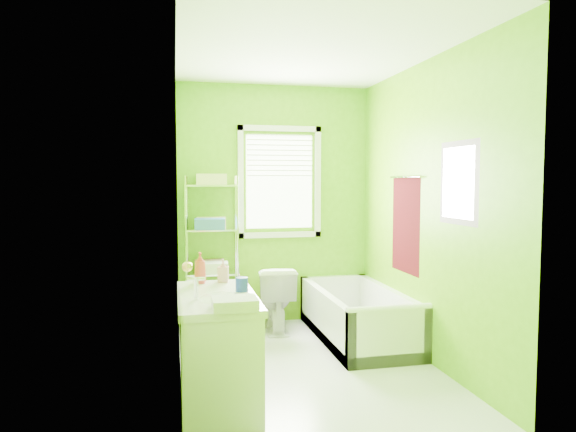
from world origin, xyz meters
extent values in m
plane|color=silver|center=(0.00, 0.00, 0.00)|extent=(2.90, 2.90, 0.00)
cube|color=#5BA007|center=(0.00, 1.45, 1.30)|extent=(2.10, 0.04, 2.60)
cube|color=#5BA007|center=(0.00, -1.45, 1.30)|extent=(2.10, 0.04, 2.60)
cube|color=#5BA007|center=(-1.05, 0.00, 1.30)|extent=(0.04, 2.90, 2.60)
cube|color=#5BA007|center=(1.05, 0.00, 1.30)|extent=(0.04, 2.90, 2.60)
cube|color=white|center=(0.00, 0.00, 2.60)|extent=(2.10, 2.90, 0.04)
cube|color=white|center=(0.05, 1.44, 1.55)|extent=(0.74, 0.01, 1.01)
cube|color=white|center=(0.05, 1.42, 0.97)|extent=(0.92, 0.05, 0.06)
cube|color=white|center=(0.05, 1.42, 2.13)|extent=(0.92, 0.05, 0.06)
cube|color=white|center=(-0.38, 1.42, 1.55)|extent=(0.06, 0.05, 1.22)
cube|color=white|center=(0.48, 1.42, 1.55)|extent=(0.06, 0.05, 1.22)
cube|color=white|center=(0.05, 1.42, 1.84)|extent=(0.72, 0.02, 0.50)
cube|color=white|center=(-1.04, -1.00, 1.00)|extent=(0.02, 0.80, 2.00)
sphere|color=gold|center=(-1.00, -0.67, 1.00)|extent=(0.07, 0.07, 0.07)
cube|color=#44070C|center=(1.04, 0.35, 1.15)|extent=(0.02, 0.58, 0.90)
cylinder|color=silver|center=(1.02, 0.35, 1.60)|extent=(0.02, 0.62, 0.02)
cube|color=#CC5972|center=(1.04, -0.55, 1.55)|extent=(0.02, 0.54, 0.64)
cube|color=white|center=(1.03, -0.55, 1.55)|extent=(0.01, 0.44, 0.54)
cube|color=white|center=(0.67, 0.64, 0.05)|extent=(0.76, 1.62, 0.11)
cube|color=white|center=(0.33, 0.64, 0.24)|extent=(0.08, 1.62, 0.49)
cube|color=white|center=(1.01, 0.64, 0.24)|extent=(0.08, 1.62, 0.49)
cube|color=white|center=(0.67, -0.13, 0.24)|extent=(0.76, 0.08, 0.49)
cube|color=white|center=(0.67, 1.41, 0.24)|extent=(0.76, 0.08, 0.49)
cylinder|color=white|center=(0.67, -0.13, 0.49)|extent=(0.76, 0.08, 0.08)
cylinder|color=#1259A8|center=(0.67, 0.10, 0.14)|extent=(0.34, 0.34, 0.06)
cylinder|color=yellow|center=(0.67, 0.10, 0.19)|extent=(0.32, 0.32, 0.05)
cube|color=#1259A8|center=(0.68, 0.23, 0.25)|extent=(0.24, 0.05, 0.22)
imported|color=white|center=(-0.06, 1.10, 0.34)|extent=(0.44, 0.70, 0.69)
cube|color=silver|center=(-0.80, -0.55, 0.37)|extent=(0.50, 1.00, 0.73)
cube|color=silver|center=(-0.80, -0.55, 0.76)|extent=(0.53, 1.03, 0.05)
ellipsoid|color=white|center=(-0.78, -0.69, 0.75)|extent=(0.35, 0.45, 0.12)
cylinder|color=silver|center=(-0.95, -0.69, 0.85)|extent=(0.03, 0.03, 0.16)
cylinder|color=silver|center=(-0.95, -0.69, 0.92)|extent=(0.12, 0.02, 0.02)
imported|color=#DB4045|center=(-0.89, -0.14, 0.90)|extent=(0.11, 0.11, 0.24)
imported|color=pink|center=(-0.72, -0.12, 0.87)|extent=(0.10, 0.10, 0.18)
cylinder|color=#172F99|center=(-0.62, -0.50, 0.83)|extent=(0.09, 0.09, 0.10)
cube|color=silver|center=(-0.72, -0.99, 0.81)|extent=(0.27, 0.22, 0.07)
cylinder|color=silver|center=(-0.97, 1.12, 0.81)|extent=(0.02, 0.02, 1.62)
cylinder|color=silver|center=(-0.95, 1.43, 0.81)|extent=(0.02, 0.02, 1.62)
cylinder|color=silver|center=(-0.46, 1.09, 0.81)|extent=(0.02, 0.02, 1.62)
cylinder|color=silver|center=(-0.44, 1.41, 0.81)|extent=(0.02, 0.02, 1.62)
cube|color=silver|center=(-0.70, 1.26, 0.15)|extent=(0.55, 0.36, 0.02)
cube|color=silver|center=(-0.70, 1.26, 0.61)|extent=(0.55, 0.36, 0.02)
cube|color=silver|center=(-0.70, 1.26, 1.06)|extent=(0.55, 0.36, 0.02)
cube|color=silver|center=(-0.70, 1.26, 1.51)|extent=(0.55, 0.36, 0.02)
cube|color=#E1DB8A|center=(-0.71, 1.16, 1.58)|extent=(0.31, 0.22, 0.11)
cube|color=#E1DB8A|center=(-0.70, 1.38, 1.58)|extent=(0.31, 0.22, 0.11)
cube|color=#3266B6|center=(-0.73, 1.16, 1.12)|extent=(0.31, 0.22, 0.11)
cube|color=#E1DB8A|center=(-0.70, 1.38, 1.12)|extent=(0.31, 0.22, 0.11)
cube|color=silver|center=(-0.70, 1.18, 0.67)|extent=(0.31, 0.22, 0.11)
cube|color=#C68792|center=(-0.73, 1.40, 0.67)|extent=(0.31, 0.22, 0.11)
cube|color=#C68792|center=(-0.44, 1.25, 0.35)|extent=(0.04, 0.28, 0.50)
camera|label=1|loc=(-1.07, -4.08, 1.57)|focal=32.00mm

